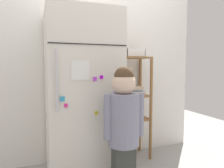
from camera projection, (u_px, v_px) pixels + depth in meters
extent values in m
cube|color=silver|center=(95.00, 70.00, 2.57)|extent=(2.70, 0.03, 2.17)
cube|color=silver|center=(82.00, 94.00, 2.16)|extent=(0.71, 0.67, 1.67)
cube|color=black|center=(90.00, 44.00, 1.81)|extent=(0.69, 0.01, 0.01)
cylinder|color=silver|center=(57.00, 81.00, 1.71)|extent=(0.02, 0.02, 0.52)
cube|color=white|center=(80.00, 70.00, 1.80)|extent=(0.16, 0.01, 0.16)
cube|color=#ED2886|center=(66.00, 106.00, 1.77)|extent=(0.03, 0.02, 0.03)
cube|color=#BF3FDF|center=(95.00, 79.00, 1.84)|extent=(0.04, 0.02, 0.04)
cube|color=#2F9FCF|center=(62.00, 99.00, 1.76)|extent=(0.04, 0.02, 0.04)
cube|color=#A90CD0|center=(102.00, 77.00, 1.86)|extent=(0.03, 0.02, 0.03)
cube|color=gold|center=(96.00, 113.00, 1.87)|extent=(0.03, 0.02, 0.03)
cylinder|color=gray|center=(124.00, 119.00, 1.76)|extent=(0.26, 0.26, 0.44)
sphere|color=gray|center=(121.00, 94.00, 1.82)|extent=(0.12, 0.12, 0.12)
sphere|color=beige|center=(124.00, 83.00, 1.73)|extent=(0.20, 0.20, 0.20)
sphere|color=#4C3823|center=(124.00, 77.00, 1.73)|extent=(0.17, 0.17, 0.17)
cylinder|color=gray|center=(108.00, 117.00, 1.71)|extent=(0.07, 0.07, 0.37)
cylinder|color=gray|center=(140.00, 114.00, 1.80)|extent=(0.07, 0.07, 0.37)
cylinder|color=olive|center=(123.00, 111.00, 2.38)|extent=(0.04, 0.04, 1.24)
cylinder|color=olive|center=(151.00, 109.00, 2.50)|extent=(0.04, 0.04, 1.24)
cylinder|color=olive|center=(114.00, 107.00, 2.64)|extent=(0.04, 0.04, 1.24)
cylinder|color=olive|center=(140.00, 105.00, 2.76)|extent=(0.04, 0.04, 1.24)
cube|color=olive|center=(132.00, 58.00, 2.52)|extent=(0.38, 0.30, 0.02)
cube|color=olive|center=(132.00, 96.00, 2.56)|extent=(0.38, 0.30, 0.02)
cube|color=olive|center=(132.00, 118.00, 2.58)|extent=(0.38, 0.30, 0.02)
cube|color=silver|center=(134.00, 93.00, 2.56)|extent=(0.23, 0.19, 0.04)
cube|color=#99B2C6|center=(132.00, 90.00, 2.57)|extent=(0.22, 0.17, 0.03)
cube|color=#C6AD8E|center=(132.00, 88.00, 2.54)|extent=(0.23, 0.19, 0.03)
cylinder|color=beige|center=(127.00, 117.00, 2.56)|extent=(0.13, 0.13, 0.04)
cube|color=white|center=(134.00, 57.00, 2.53)|extent=(0.24, 0.16, 0.01)
cube|color=white|center=(136.00, 53.00, 2.46)|extent=(0.24, 0.01, 0.09)
cube|color=white|center=(131.00, 54.00, 2.60)|extent=(0.24, 0.01, 0.09)
cube|color=white|center=(125.00, 53.00, 2.49)|extent=(0.01, 0.16, 0.09)
cube|color=white|center=(142.00, 53.00, 2.57)|extent=(0.01, 0.16, 0.09)
sphere|color=maroon|center=(131.00, 53.00, 2.50)|extent=(0.08, 0.08, 0.08)
sphere|color=orange|center=(137.00, 54.00, 2.52)|extent=(0.07, 0.07, 0.07)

